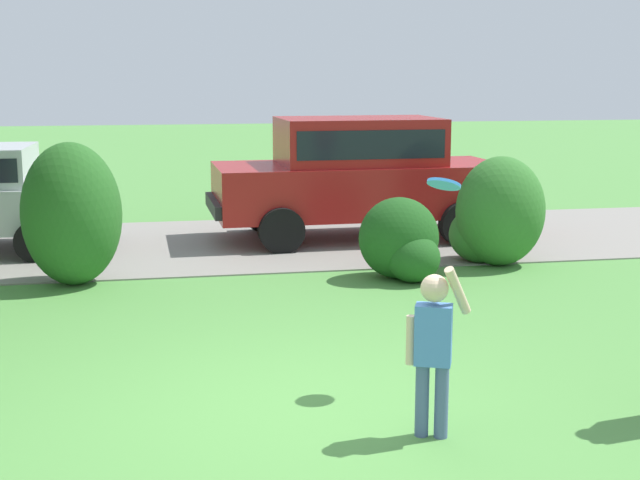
# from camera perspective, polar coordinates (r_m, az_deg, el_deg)

# --- Properties ---
(ground_plane) EXTENTS (80.00, 80.00, 0.00)m
(ground_plane) POSITION_cam_1_polar(r_m,az_deg,el_deg) (7.09, -1.67, -10.75)
(ground_plane) COLOR #518E42
(driveway_strip) EXTENTS (28.00, 4.40, 0.02)m
(driveway_strip) POSITION_cam_1_polar(r_m,az_deg,el_deg) (13.67, -6.24, -0.23)
(driveway_strip) COLOR gray
(driveway_strip) RESTS_ON ground
(shrub_centre_left) EXTENTS (1.22, 1.11, 1.78)m
(shrub_centre_left) POSITION_cam_1_polar(r_m,az_deg,el_deg) (11.27, -15.82, 1.62)
(shrub_centre_left) COLOR #286023
(shrub_centre_left) RESTS_ON ground
(shrub_centre) EXTENTS (1.04, 1.05, 1.05)m
(shrub_centre) POSITION_cam_1_polar(r_m,az_deg,el_deg) (11.26, 5.35, -0.17)
(shrub_centre) COLOR #1E511C
(shrub_centre) RESTS_ON ground
(shrub_centre_right) EXTENTS (1.24, 1.21, 1.50)m
(shrub_centre_right) POSITION_cam_1_polar(r_m,az_deg,el_deg) (12.28, 11.34, 1.50)
(shrub_centre_right) COLOR #33702B
(shrub_centre_right) RESTS_ON ground
(parked_suv) EXTENTS (4.74, 2.17, 1.92)m
(parked_suv) POSITION_cam_1_polar(r_m,az_deg,el_deg) (13.94, 2.49, 4.47)
(parked_suv) COLOR maroon
(parked_suv) RESTS_ON ground
(child_thrower) EXTENTS (0.48, 0.25, 1.29)m
(child_thrower) POSITION_cam_1_polar(r_m,az_deg,el_deg) (6.36, 7.37, -6.57)
(child_thrower) COLOR #4C608C
(child_thrower) RESTS_ON ground
(frisbee) EXTENTS (0.30, 0.27, 0.18)m
(frisbee) POSITION_cam_1_polar(r_m,az_deg,el_deg) (7.23, 8.05, 3.62)
(frisbee) COLOR #337FDB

